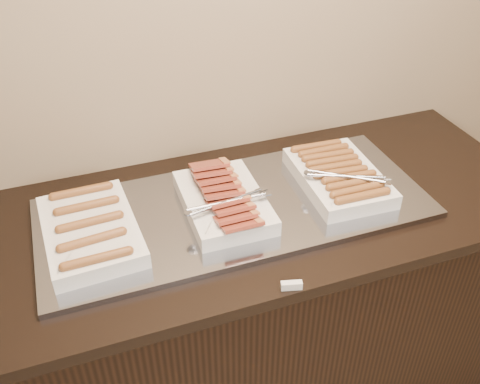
# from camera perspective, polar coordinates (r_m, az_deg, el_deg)

# --- Properties ---
(counter) EXTENTS (2.06, 0.76, 0.90)m
(counter) POSITION_cam_1_polar(r_m,az_deg,el_deg) (1.97, -1.15, -12.51)
(counter) COLOR black
(counter) RESTS_ON ground
(warming_tray) EXTENTS (1.20, 0.50, 0.02)m
(warming_tray) POSITION_cam_1_polar(r_m,az_deg,el_deg) (1.66, -0.46, -1.77)
(warming_tray) COLOR #8E929B
(warming_tray) RESTS_ON counter
(dish_left) EXTENTS (0.27, 0.39, 0.07)m
(dish_left) POSITION_cam_1_polar(r_m,az_deg,el_deg) (1.58, -15.67, -3.92)
(dish_left) COLOR silver
(dish_left) RESTS_ON warming_tray
(dish_center) EXTENTS (0.27, 0.38, 0.09)m
(dish_center) POSITION_cam_1_polar(r_m,az_deg,el_deg) (1.62, -1.75, -0.91)
(dish_center) COLOR silver
(dish_center) RESTS_ON warming_tray
(dish_right) EXTENTS (0.27, 0.38, 0.08)m
(dish_right) POSITION_cam_1_polar(r_m,az_deg,el_deg) (1.76, 10.50, 1.71)
(dish_right) COLOR silver
(dish_right) RESTS_ON warming_tray
(label_holder) EXTENTS (0.06, 0.03, 0.02)m
(label_holder) POSITION_cam_1_polar(r_m,az_deg,el_deg) (1.42, 5.51, -9.89)
(label_holder) COLOR silver
(label_holder) RESTS_ON counter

